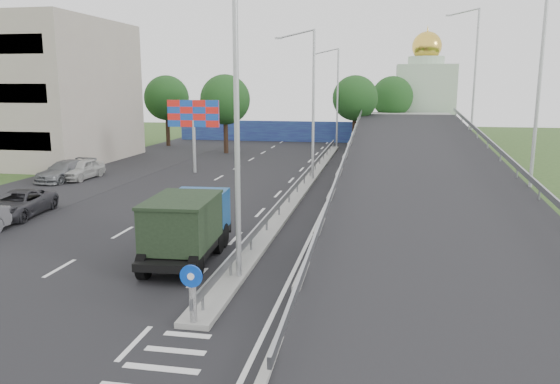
% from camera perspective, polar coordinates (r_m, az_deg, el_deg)
% --- Properties ---
extents(ground, '(160.00, 160.00, 0.00)m').
position_cam_1_polar(ground, '(14.00, -12.13, -17.52)').
color(ground, '#2D4C1E').
rests_on(ground, ground).
extents(road_surface, '(26.00, 90.00, 0.04)m').
position_cam_1_polar(road_surface, '(32.95, -3.61, -0.49)').
color(road_surface, black).
rests_on(road_surface, ground).
extents(parking_strip, '(8.00, 90.00, 0.05)m').
position_cam_1_polar(parking_strip, '(38.23, -22.87, 0.28)').
color(parking_strip, black).
rests_on(parking_strip, ground).
extents(median, '(1.00, 44.00, 0.20)m').
position_cam_1_polar(median, '(36.21, 2.54, 0.75)').
color(median, gray).
rests_on(median, ground).
extents(overpass_ramp, '(10.00, 50.00, 3.50)m').
position_cam_1_polar(overpass_ramp, '(35.70, 14.59, 2.94)').
color(overpass_ramp, gray).
rests_on(overpass_ramp, ground).
extents(median_guardrail, '(0.09, 44.00, 0.71)m').
position_cam_1_polar(median_guardrail, '(36.10, 2.55, 1.77)').
color(median_guardrail, gray).
rests_on(median_guardrail, median).
extents(sign_bollard, '(0.64, 0.23, 1.67)m').
position_cam_1_polar(sign_bollard, '(15.40, -9.14, -10.42)').
color(sign_bollard, black).
rests_on(sign_bollard, median).
extents(lamp_post_near, '(2.74, 0.18, 10.08)m').
position_cam_1_polar(lamp_post_near, '(17.95, -5.15, 8.41)').
color(lamp_post_near, '#B2B5B7').
rests_on(lamp_post_near, median).
extents(lamp_post_mid, '(2.74, 0.18, 10.08)m').
position_cam_1_polar(lamp_post_mid, '(37.59, 3.22, 9.89)').
color(lamp_post_mid, '#B2B5B7').
rests_on(lamp_post_mid, median).
extents(lamp_post_far, '(2.74, 0.18, 10.08)m').
position_cam_1_polar(lamp_post_far, '(57.48, 5.85, 10.31)').
color(lamp_post_far, '#B2B5B7').
rests_on(lamp_post_far, median).
extents(blue_wall, '(30.00, 0.50, 2.40)m').
position_cam_1_polar(blue_wall, '(64.13, 2.54, 6.32)').
color(blue_wall, navy).
rests_on(blue_wall, ground).
extents(church, '(7.00, 7.00, 13.80)m').
position_cam_1_polar(church, '(71.46, 14.86, 9.76)').
color(church, '#B2CCAD').
rests_on(church, ground).
extents(billboard, '(4.00, 0.24, 5.50)m').
position_cam_1_polar(billboard, '(41.75, -9.04, 7.67)').
color(billboard, '#B2B5B7').
rests_on(billboard, ground).
extents(tree_left_mid, '(4.80, 4.80, 7.60)m').
position_cam_1_polar(tree_left_mid, '(53.42, -5.75, 9.57)').
color(tree_left_mid, black).
rests_on(tree_left_mid, ground).
extents(tree_median_far, '(4.80, 4.80, 7.60)m').
position_cam_1_polar(tree_median_far, '(59.36, 7.84, 9.68)').
color(tree_median_far, black).
rests_on(tree_median_far, ground).
extents(tree_left_far, '(4.80, 4.80, 7.60)m').
position_cam_1_polar(tree_left_far, '(60.79, -11.77, 9.58)').
color(tree_left_far, black).
rests_on(tree_left_far, ground).
extents(tree_ramp_far, '(4.80, 4.80, 7.60)m').
position_cam_1_polar(tree_ramp_far, '(66.29, 11.66, 9.71)').
color(tree_ramp_far, black).
rests_on(tree_ramp_far, ground).
extents(dump_truck, '(2.53, 5.99, 2.59)m').
position_cam_1_polar(dump_truck, '(21.16, -9.59, -3.28)').
color(dump_truck, black).
rests_on(dump_truck, ground).
extents(parked_car_c, '(2.69, 4.99, 1.33)m').
position_cam_1_polar(parked_car_c, '(30.81, -25.69, -1.15)').
color(parked_car_c, '#303035').
rests_on(parked_car_c, ground).
extents(parked_car_d, '(2.66, 5.07, 1.40)m').
position_cam_1_polar(parked_car_d, '(40.99, -21.52, 2.06)').
color(parked_car_d, slate).
rests_on(parked_car_d, ground).
extents(parked_car_e, '(1.88, 4.28, 1.44)m').
position_cam_1_polar(parked_car_e, '(41.30, -20.05, 2.25)').
color(parked_car_e, '#B6B7B2').
rests_on(parked_car_e, ground).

